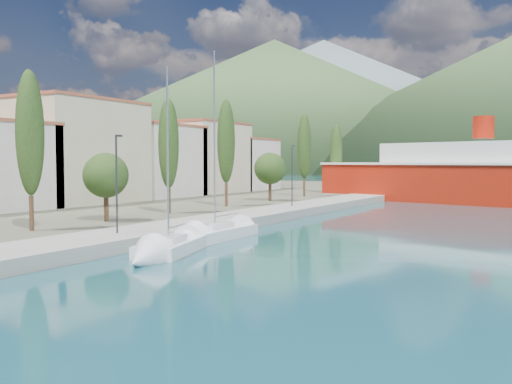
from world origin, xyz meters
The scene contains 8 objects.
ground centered at (0.00, 120.00, 0.00)m, with size 1400.00×1400.00×0.00m, color #164954.
quay centered at (-9.00, 26.00, 0.40)m, with size 5.00×88.00×0.80m, color gray.
land_strip centered at (-47.00, 36.00, 0.35)m, with size 70.00×148.00×0.70m, color #565644.
town_buildings centered at (-32.00, 36.91, 5.57)m, with size 9.20×69.20×11.30m.
tree_row centered at (-15.20, 31.99, 6.06)m, with size 3.66×65.41×10.78m.
lamp_posts centered at (-9.00, 14.50, 4.08)m, with size 0.15×44.05×6.06m.
sailboat_near centered at (-3.77, 9.95, 0.31)m, with size 4.49×8.28×11.40m.
sailboat_mid centered at (-5.35, 16.07, 0.32)m, with size 2.64×9.42×13.49m.
Camera 1 is at (15.70, -13.80, 5.17)m, focal length 40.00 mm.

